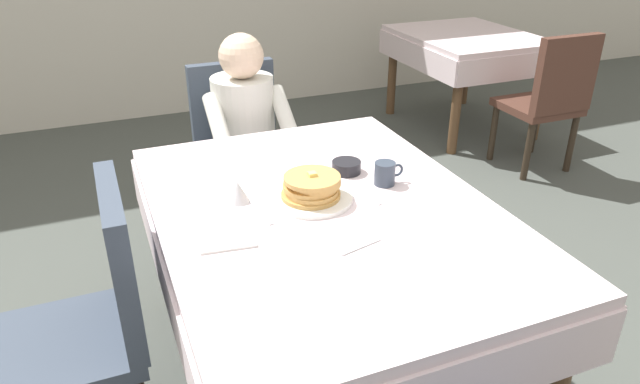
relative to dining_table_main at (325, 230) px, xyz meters
name	(u,v)px	position (x,y,z in m)	size (l,w,h in m)	color
ground_plane	(325,372)	(0.00, 0.00, -0.65)	(14.00, 14.00, 0.00)	#474C47
dining_table_main	(325,230)	(0.00, 0.00, 0.00)	(1.12, 1.52, 0.74)	silver
chair_diner	(240,143)	(0.01, 1.17, -0.12)	(0.44, 0.45, 0.93)	#384251
diner_person	(246,128)	(0.01, 1.01, 0.02)	(0.40, 0.43, 1.12)	silver
chair_left_side	(95,311)	(-0.77, 0.00, -0.12)	(0.45, 0.44, 0.93)	#384251
plate_breakfast	(312,198)	(-0.02, 0.06, 0.10)	(0.28, 0.28, 0.02)	white
breakfast_stack	(312,187)	(-0.03, 0.06, 0.14)	(0.20, 0.20, 0.09)	tan
cup_coffee	(385,173)	(0.27, 0.08, 0.13)	(0.11, 0.08, 0.08)	#333D4C
bowl_butter	(346,167)	(0.18, 0.23, 0.11)	(0.11, 0.11, 0.04)	black
syrup_pitcher	(238,192)	(-0.26, 0.15, 0.13)	(0.08, 0.08, 0.07)	silver
fork_left_of_plate	(261,212)	(-0.21, 0.04, 0.09)	(0.18, 0.01, 0.01)	silver
knife_right_of_plate	(364,193)	(0.17, 0.04, 0.09)	(0.20, 0.01, 0.01)	silver
spoon_near_edge	(360,247)	(0.00, -0.27, 0.09)	(0.15, 0.01, 0.01)	silver
napkin_folded	(227,240)	(-0.36, -0.09, 0.09)	(0.17, 0.12, 0.01)	white
background_table_far	(466,49)	(2.07, 2.15, -0.03)	(0.92, 1.12, 0.74)	silver
background_chair_empty	(550,95)	(2.07, 1.20, -0.12)	(0.44, 0.45, 0.93)	#4C2D23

